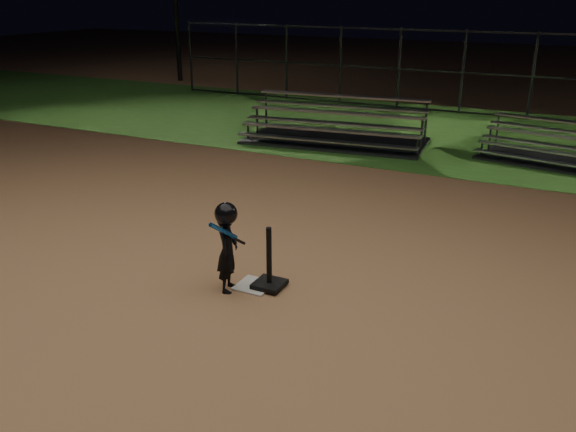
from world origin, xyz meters
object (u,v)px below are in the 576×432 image
(child_batter, at_px, (227,245))
(bleacher_left, at_px, (335,134))
(bleacher_right, at_px, (563,156))
(batting_tee, at_px, (269,275))
(home_plate, at_px, (254,286))

(child_batter, bearing_deg, bleacher_left, -3.24)
(bleacher_right, bearing_deg, bleacher_left, -164.80)
(bleacher_left, relative_size, bleacher_right, 1.24)
(batting_tee, height_order, bleacher_right, bleacher_right)
(home_plate, relative_size, child_batter, 0.38)
(home_plate, bearing_deg, bleacher_right, 68.32)
(batting_tee, xyz_separation_m, bleacher_left, (-2.23, 7.72, 0.05))
(bleacher_right, bearing_deg, batting_tee, -99.73)
(bleacher_right, bearing_deg, child_batter, -101.76)
(home_plate, distance_m, child_batter, 0.71)
(bleacher_left, bearing_deg, child_batter, -83.48)
(bleacher_right, bearing_deg, home_plate, -100.80)
(batting_tee, height_order, bleacher_left, bleacher_left)
(batting_tee, relative_size, bleacher_right, 0.22)
(home_plate, height_order, batting_tee, batting_tee)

